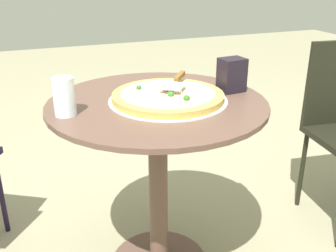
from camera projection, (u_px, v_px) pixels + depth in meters
patio_table at (158, 153)px, 1.52m from camera, size 0.80×0.80×0.75m
pizza_on_tray at (168, 97)px, 1.43m from camera, size 0.43×0.43×0.05m
pizza_server at (176, 81)px, 1.49m from camera, size 0.20×0.17×0.02m
drinking_cup at (64, 97)px, 1.28m from camera, size 0.07×0.07×0.13m
napkin_dispenser at (232, 75)px, 1.52m from camera, size 0.08×0.10×0.13m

